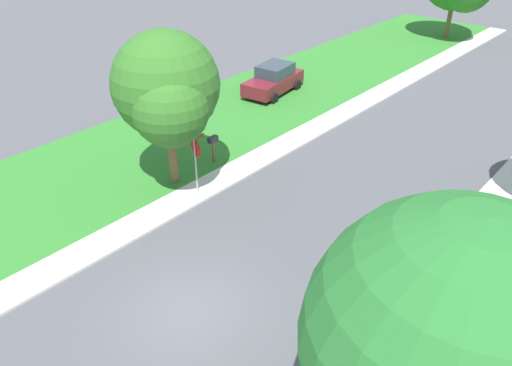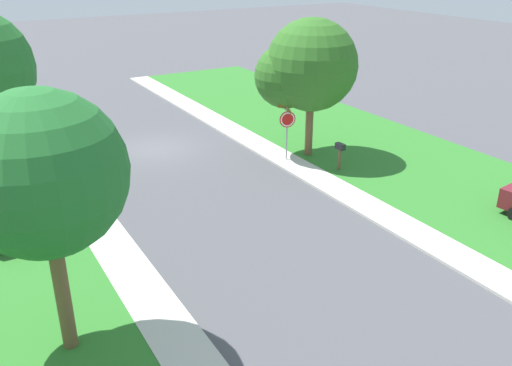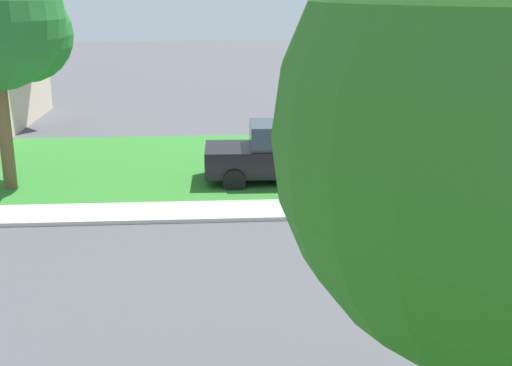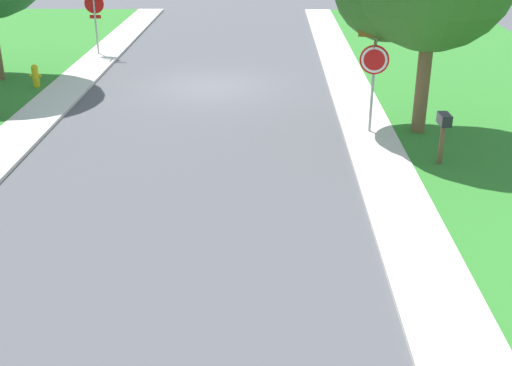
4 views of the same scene
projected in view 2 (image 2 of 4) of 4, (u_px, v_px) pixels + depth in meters
The scene contains 11 objects.
ground_plane at pixel (155, 149), 26.99m from camera, with size 120.00×120.00×0.00m, color #4C4C51.
sidewalk_east at pixel (149, 300), 15.28m from camera, with size 1.40×56.00×0.10m, color beige.
sidewalk_west at pixel (396, 222), 19.65m from camera, with size 1.40×56.00×0.10m, color beige.
lawn_west at pixel (483, 195), 21.83m from camera, with size 8.00×56.00×0.08m, color #2D7528.
stop_sign_near_corner at pixel (30, 105), 27.62m from camera, with size 0.92×0.92×2.77m.
stop_sign_far_corner at pixel (287, 123), 24.68m from camera, with size 0.90×0.90×2.77m.
car_black_kerbside_mid at pixel (9, 204), 19.12m from camera, with size 2.11×4.34×1.76m.
tree_sidewalk_mid at pixel (32, 179), 11.74m from camera, with size 4.03×3.75×6.56m.
tree_across_left at pixel (305, 68), 24.47m from camera, with size 4.50×4.18×6.45m.
fire_hydrant at pixel (34, 164), 23.85m from camera, with size 0.38×0.22×0.83m.
mailbox at pixel (340, 150), 23.89m from camera, with size 0.26×0.49×1.31m.
Camera 2 is at (8.53, 24.51, 9.12)m, focal length 38.03 mm.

